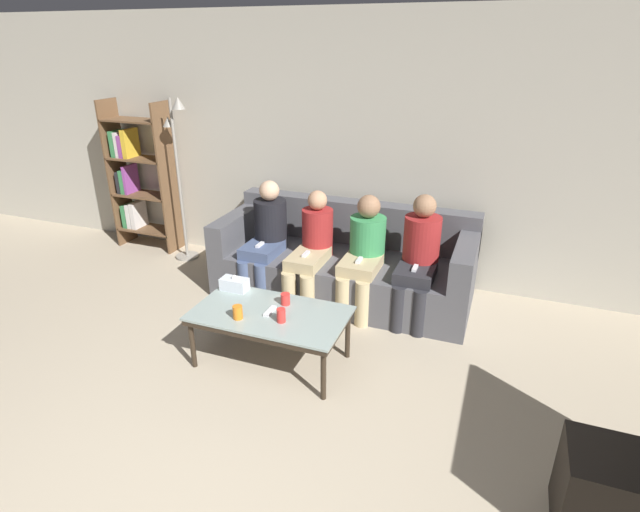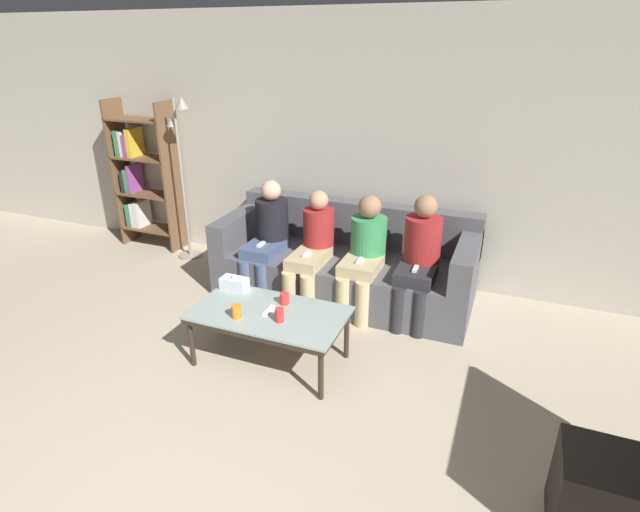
% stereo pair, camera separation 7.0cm
% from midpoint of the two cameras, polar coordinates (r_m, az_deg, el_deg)
% --- Properties ---
extents(wall_back, '(12.00, 0.06, 2.60)m').
position_cam_midpoint_polar(wall_back, '(5.05, 4.74, 11.90)').
color(wall_back, '#B7B2A3').
rests_on(wall_back, ground_plane).
extents(couch, '(2.42, 0.98, 0.84)m').
position_cam_midpoint_polar(couch, '(4.85, 2.48, -0.92)').
color(couch, '#515156').
rests_on(couch, ground_plane).
extents(coffee_table, '(1.16, 0.64, 0.44)m').
position_cam_midpoint_polar(coffee_table, '(3.79, -6.24, -6.94)').
color(coffee_table, '#8C9E99').
rests_on(coffee_table, ground_plane).
extents(cup_near_left, '(0.07, 0.07, 0.09)m').
position_cam_midpoint_polar(cup_near_left, '(3.85, -4.50, -4.93)').
color(cup_near_left, red).
rests_on(cup_near_left, coffee_table).
extents(cup_near_right, '(0.07, 0.07, 0.10)m').
position_cam_midpoint_polar(cup_near_right, '(3.70, -9.93, -6.35)').
color(cup_near_right, orange).
rests_on(cup_near_right, coffee_table).
extents(cup_far_center, '(0.06, 0.06, 0.10)m').
position_cam_midpoint_polar(cup_far_center, '(3.62, -5.02, -6.77)').
color(cup_far_center, red).
rests_on(cup_far_center, coffee_table).
extents(tissue_box, '(0.22, 0.12, 0.13)m').
position_cam_midpoint_polar(tissue_box, '(4.11, -10.23, -3.18)').
color(tissue_box, silver).
rests_on(tissue_box, coffee_table).
extents(game_remote, '(0.04, 0.15, 0.02)m').
position_cam_midpoint_polar(game_remote, '(3.77, -6.28, -6.28)').
color(game_remote, white).
rests_on(game_remote, coffee_table).
extents(bookshelf, '(0.75, 0.32, 1.71)m').
position_cam_midpoint_polar(bookshelf, '(6.25, -20.54, 8.42)').
color(bookshelf, brown).
rests_on(bookshelf, ground_plane).
extents(standing_lamp, '(0.31, 0.26, 1.78)m').
position_cam_midpoint_polar(standing_lamp, '(5.64, -16.20, 10.13)').
color(standing_lamp, gray).
rests_on(standing_lamp, ground_plane).
extents(seated_person_left_end, '(0.32, 0.63, 1.09)m').
position_cam_midpoint_polar(seated_person_left_end, '(4.83, -6.57, 2.37)').
color(seated_person_left_end, '#47567A').
rests_on(seated_person_left_end, ground_plane).
extents(seated_person_mid_left, '(0.31, 0.70, 1.05)m').
position_cam_midpoint_polar(seated_person_mid_left, '(4.61, -1.36, 1.05)').
color(seated_person_mid_left, tan).
rests_on(seated_person_mid_left, ground_plane).
extents(seated_person_mid_right, '(0.33, 0.65, 1.06)m').
position_cam_midpoint_polar(seated_person_mid_right, '(4.49, 4.60, 0.59)').
color(seated_person_mid_right, tan).
rests_on(seated_person_mid_right, ground_plane).
extents(seated_person_right_end, '(0.32, 0.63, 1.11)m').
position_cam_midpoint_polar(seated_person_right_end, '(4.39, 10.77, 0.04)').
color(seated_person_right_end, '#28282D').
rests_on(seated_person_right_end, ground_plane).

